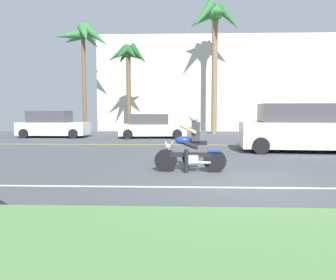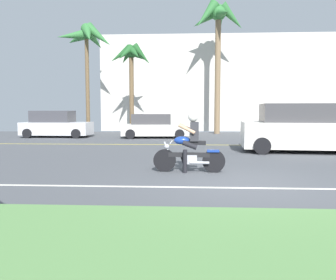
{
  "view_description": "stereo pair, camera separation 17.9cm",
  "coord_description": "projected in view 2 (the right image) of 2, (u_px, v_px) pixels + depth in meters",
  "views": [
    {
      "loc": [
        -1.42,
        -7.72,
        1.66
      ],
      "look_at": [
        -1.84,
        3.27,
        0.69
      ],
      "focal_mm": 36.32,
      "sensor_mm": 36.0,
      "label": 1
    },
    {
      "loc": [
        -1.24,
        -7.72,
        1.66
      ],
      "look_at": [
        -1.84,
        3.27,
        0.69
      ],
      "focal_mm": 36.32,
      "sensor_mm": 36.0,
      "label": 2
    }
  ],
  "objects": [
    {
      "name": "palm_tree_0",
      "position": [
        131.0,
        60.0,
        22.61
      ],
      "size": [
        2.96,
        2.88,
        6.1
      ],
      "color": "brown",
      "rests_on": "ground"
    },
    {
      "name": "building_far",
      "position": [
        226.0,
        85.0,
        28.2
      ],
      "size": [
        20.05,
        4.0,
        7.52
      ],
      "primitive_type": "cube",
      "color": "beige",
      "rests_on": "ground"
    },
    {
      "name": "palm_tree_1",
      "position": [
        217.0,
        25.0,
        23.33
      ],
      "size": [
        4.0,
        4.17,
        9.1
      ],
      "color": "#846B4C",
      "rests_on": "ground"
    },
    {
      "name": "motorcyclist",
      "position": [
        190.0,
        147.0,
        9.06
      ],
      "size": [
        1.93,
        0.63,
        1.61
      ],
      "color": "black",
      "rests_on": "ground"
    },
    {
      "name": "parked_car_0",
      "position": [
        56.0,
        125.0,
        20.86
      ],
      "size": [
        4.14,
        1.96,
        1.62
      ],
      "color": "silver",
      "rests_on": "ground"
    },
    {
      "name": "palm_tree_2",
      "position": [
        86.0,
        40.0,
        23.13
      ],
      "size": [
        3.93,
        4.01,
        7.57
      ],
      "color": "brown",
      "rests_on": "ground"
    },
    {
      "name": "parked_car_1",
      "position": [
        154.0,
        127.0,
        20.4
      ],
      "size": [
        4.06,
        2.21,
        1.42
      ],
      "color": "white",
      "rests_on": "ground"
    },
    {
      "name": "lane_line_near",
      "position": [
        245.0,
        188.0,
        7.24
      ],
      "size": [
        50.4,
        0.12,
        0.01
      ],
      "primitive_type": "cube",
      "color": "silver",
      "rests_on": "ground"
    },
    {
      "name": "lane_line_far",
      "position": [
        213.0,
        145.0,
        16.2
      ],
      "size": [
        50.4,
        0.12,
        0.01
      ],
      "primitive_type": "cube",
      "color": "yellow",
      "rests_on": "ground"
    },
    {
      "name": "grass_median",
      "position": [
        301.0,
        261.0,
        3.67
      ],
      "size": [
        56.0,
        3.8,
        0.06
      ],
      "primitive_type": "cube",
      "color": "#5B8C4C",
      "rests_on": "ground"
    },
    {
      "name": "suv_nearby",
      "position": [
        303.0,
        128.0,
        13.45
      ],
      "size": [
        4.95,
        2.55,
        1.91
      ],
      "color": "white",
      "rests_on": "ground"
    },
    {
      "name": "ground",
      "position": [
        226.0,
        163.0,
        10.74
      ],
      "size": [
        56.0,
        30.0,
        0.04
      ],
      "primitive_type": "cube",
      "color": "#4C4F54"
    }
  ]
}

